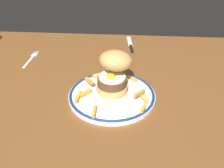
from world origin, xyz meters
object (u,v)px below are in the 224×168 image
Objects in this scene: dinner_plate at (112,95)px; burger at (114,70)px; knife at (131,45)px; fork at (31,58)px.

burger is at bearing 78.79° from dinner_plate.
fork is at bearing -158.02° from knife.
dinner_plate is 7.35cm from burger.
fork is 41.06cm from knife.
knife is (5.05, 38.15, -0.58)cm from dinner_plate.
burger reaches higher than dinner_plate.
fork is (-33.48, 20.47, -7.62)cm from burger.
burger is 39.98cm from fork.
dinner_plate is 1.87× the size of burger.
knife is (4.59, 35.84, -7.54)cm from burger.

